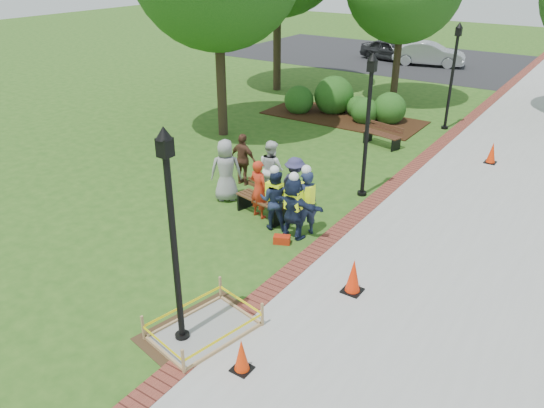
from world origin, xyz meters
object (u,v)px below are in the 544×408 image
Objects in this scene: hivis_worker_a at (293,205)px; hivis_worker_b at (305,201)px; bench_near at (262,207)px; cone_front at (242,356)px; lamp_near at (172,225)px; hivis_worker_c at (274,198)px; wet_concrete_pad at (204,323)px.

hivis_worker_b is at bearing 61.75° from hivis_worker_a.
bench_near is 2.50× the size of cone_front.
lamp_near is at bearing 177.87° from cone_front.
bench_near is at bearing 108.38° from lamp_near.
cone_front is at bearing -71.37° from hivis_worker_b.
lamp_near is at bearing -87.75° from hivis_worker_b.
cone_front is 5.44m from hivis_worker_c.
hivis_worker_b reaches higher than wet_concrete_pad.
cone_front is 0.38× the size of hivis_worker_a.
lamp_near is (-1.48, 0.06, 2.15)m from cone_front.
cone_front is (3.18, -5.18, 0.05)m from bench_near.
hivis_worker_a is 0.69m from hivis_worker_c.
hivis_worker_c is at bearing 117.70° from cone_front.
wet_concrete_pad is 4.33m from hivis_worker_a.
hivis_worker_c is at bearing 168.24° from hivis_worker_a.
hivis_worker_a is 0.94× the size of hivis_worker_b.
wet_concrete_pad is at bearing -67.77° from bench_near.
bench_near is at bearing 158.49° from hivis_worker_a.
hivis_worker_c reaches higher than wet_concrete_pad.
bench_near is 0.96× the size of hivis_worker_c.
wet_concrete_pad is 1.44× the size of hivis_worker_c.
hivis_worker_a is at bearing -11.76° from hivis_worker_c.
cone_front is at bearing -58.43° from bench_near.
lamp_near reaches higher than bench_near.
hivis_worker_c is (-1.28, 4.38, 0.66)m from wet_concrete_pad.
bench_near is 6.08m from cone_front.
hivis_worker_c reaches higher than bench_near.
hivis_worker_b reaches higher than cone_front.
lamp_near is 2.19× the size of hivis_worker_b.
hivis_worker_c is (0.67, -0.39, 0.61)m from bench_near.
hivis_worker_b is (-0.19, 4.91, -1.52)m from lamp_near.
hivis_worker_a reaches higher than wet_concrete_pad.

